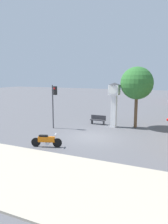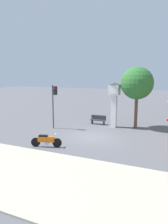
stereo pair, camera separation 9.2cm
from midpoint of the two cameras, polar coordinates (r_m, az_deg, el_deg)
ground_plane at (r=18.02m, az=2.16°, el=-6.52°), size 120.00×120.00×0.00m
sidewalk_strip at (r=11.70m, az=-12.78°, el=-15.72°), size 36.00×6.00×0.10m
motorcycle at (r=15.69m, az=-9.96°, el=-7.36°), size 2.10×0.85×0.97m
clock_tower at (r=21.08m, az=7.74°, el=3.70°), size 1.14×1.14×4.30m
traffic_light at (r=20.57m, az=-7.97°, el=3.42°), size 0.50×0.35×4.09m
street_tree at (r=21.16m, az=13.54°, el=7.28°), size 3.06×3.06×5.80m
bench at (r=22.49m, az=3.57°, el=-1.97°), size 1.60×0.44×0.92m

